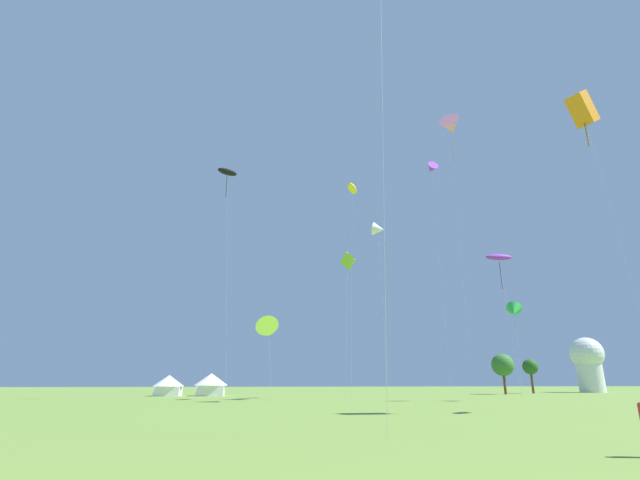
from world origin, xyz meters
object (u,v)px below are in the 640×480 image
(kite_pink_delta, at_px, (451,127))
(festival_tent_right, at_px, (211,383))
(festival_tent_left, at_px, (169,384))
(tree_distant_right, at_px, (530,367))
(kite_green_delta, at_px, (514,311))
(observatory_dome, at_px, (588,361))
(tree_distant_left, at_px, (503,365))
(kite_lime_delta, at_px, (269,331))
(kite_orange_box, at_px, (582,110))
(kite_black_parafoil, at_px, (227,172))
(kite_purple_delta, at_px, (432,169))
(kite_lime_diamond, at_px, (348,262))
(kite_purple_parafoil, at_px, (499,257))
(kite_yellow_parafoil, at_px, (352,189))
(kite_white_delta, at_px, (379,229))

(kite_pink_delta, height_order, festival_tent_right, kite_pink_delta)
(festival_tent_left, distance_m, tree_distant_right, 64.70)
(kite_pink_delta, bearing_deg, festival_tent_left, 149.91)
(kite_green_delta, bearing_deg, observatory_dome, 45.66)
(kite_green_delta, relative_size, tree_distant_left, 1.64)
(kite_lime_delta, bearing_deg, kite_orange_box, -46.20)
(kite_orange_box, distance_m, festival_tent_right, 60.55)
(kite_green_delta, relative_size, kite_black_parafoil, 0.36)
(kite_purple_delta, bearing_deg, observatory_dome, 33.86)
(kite_orange_box, height_order, festival_tent_left, kite_orange_box)
(kite_lime_diamond, bearing_deg, kite_green_delta, -23.60)
(kite_black_parafoil, height_order, tree_distant_right, kite_black_parafoil)
(tree_distant_right, bearing_deg, kite_lime_delta, -148.44)
(kite_orange_box, distance_m, tree_distant_right, 63.61)
(kite_green_delta, xyz_separation_m, kite_pink_delta, (-3.84, 3.63, 26.11))
(kite_purple_delta, distance_m, festival_tent_right, 47.10)
(kite_pink_delta, distance_m, festival_tent_right, 52.12)
(kite_black_parafoil, height_order, kite_pink_delta, kite_pink_delta)
(festival_tent_left, bearing_deg, kite_purple_parafoil, -32.06)
(tree_distant_left, bearing_deg, festival_tent_right, -177.67)
(kite_pink_delta, distance_m, kite_orange_box, 28.55)
(tree_distant_right, bearing_deg, kite_purple_delta, -138.43)
(kite_green_delta, xyz_separation_m, festival_tent_left, (-42.48, 26.02, -8.26))
(kite_pink_delta, height_order, tree_distant_right, kite_pink_delta)
(kite_purple_parafoil, bearing_deg, tree_distant_left, 62.92)
(kite_yellow_parafoil, relative_size, observatory_dome, 2.54)
(kite_lime_delta, height_order, festival_tent_right, kite_lime_delta)
(kite_purple_parafoil, height_order, kite_black_parafoil, kite_black_parafoil)
(kite_purple_delta, xyz_separation_m, kite_yellow_parafoil, (-13.26, -4.44, -5.98))
(kite_lime_delta, distance_m, kite_white_delta, 22.33)
(kite_yellow_parafoil, xyz_separation_m, festival_tent_right, (-18.58, 20.10, -24.99))
(kite_orange_box, bearing_deg, kite_purple_delta, 88.98)
(kite_lime_diamond, distance_m, kite_purple_parafoil, 18.65)
(kite_lime_diamond, distance_m, kite_white_delta, 7.47)
(kite_lime_delta, distance_m, tree_distant_right, 58.63)
(kite_green_delta, bearing_deg, kite_lime_delta, 174.34)
(kite_purple_parafoil, height_order, kite_green_delta, kite_purple_parafoil)
(kite_green_delta, xyz_separation_m, kite_purple_delta, (-4.32, 10.35, 22.87))
(kite_purple_delta, xyz_separation_m, festival_tent_right, (-31.85, 15.66, -30.97))
(kite_purple_parafoil, bearing_deg, festival_tent_left, 147.94)
(kite_yellow_parafoil, bearing_deg, kite_orange_box, -65.15)
(kite_lime_diamond, relative_size, kite_black_parafoil, 0.60)
(kite_black_parafoil, relative_size, tree_distant_right, 4.99)
(tree_distant_left, height_order, tree_distant_right, tree_distant_left)
(kite_orange_box, xyz_separation_m, tree_distant_right, (26.60, 54.95, -17.88))
(kite_lime_delta, xyz_separation_m, kite_orange_box, (23.30, -24.30, 14.97))
(kite_black_parafoil, bearing_deg, kite_purple_delta, 0.25)
(kite_lime_delta, height_order, kite_orange_box, kite_orange_box)
(kite_lime_delta, distance_m, kite_black_parafoil, 24.60)
(kite_black_parafoil, relative_size, observatory_dome, 2.85)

